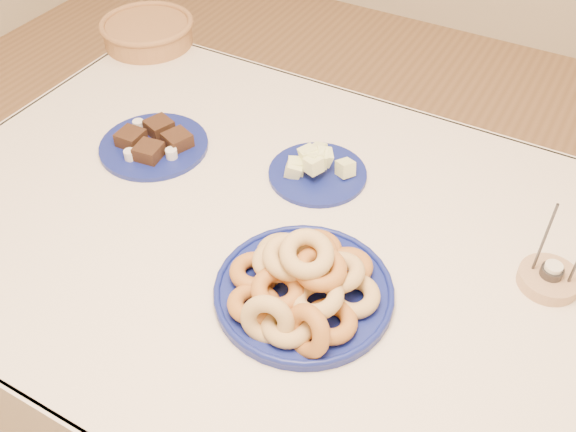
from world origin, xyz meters
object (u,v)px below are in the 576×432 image
Objects in this scene: dining_table at (299,271)px; brownie_plate at (154,143)px; melon_plate at (316,168)px; candle_holder at (549,278)px; wicker_basket at (148,31)px; donut_platter at (303,286)px.

brownie_plate is at bearing 168.51° from dining_table.
candle_holder is at bearing -7.43° from melon_plate.
wicker_basket is 1.82× the size of candle_holder.
melon_plate is 0.68× the size of wicker_basket.
dining_table is 5.79× the size of brownie_plate.
donut_platter reaches higher than melon_plate.
wicker_basket is at bearing 157.16° from melon_plate.
donut_platter is 1.07m from wicker_basket.
dining_table is 0.24m from melon_plate.
candle_holder reaches higher than dining_table.
wicker_basket reaches higher than dining_table.
dining_table is at bearing -165.77° from candle_holder.
melon_plate is (-0.06, 0.19, 0.13)m from dining_table.
wicker_basket is (-0.78, 0.49, 0.15)m from dining_table.
brownie_plate is at bearing -165.59° from melon_plate.
donut_platter is 1.02× the size of wicker_basket.
melon_plate is at bearing 14.41° from brownie_plate.
dining_table is at bearing 120.42° from donut_platter.
candle_holder is (1.26, -0.37, -0.02)m from wicker_basket.
candle_holder reaches higher than wicker_basket.
donut_platter is 1.21× the size of brownie_plate.
melon_plate is 1.24× the size of candle_holder.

